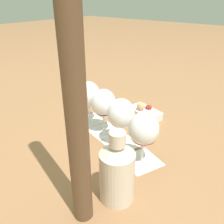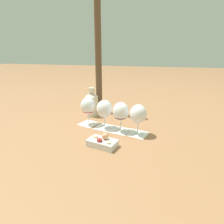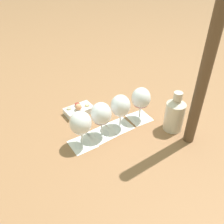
% 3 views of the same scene
% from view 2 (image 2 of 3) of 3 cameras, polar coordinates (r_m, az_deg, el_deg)
% --- Properties ---
extents(ground_plane, '(8.00, 8.00, 0.00)m').
position_cam_2_polar(ground_plane, '(1.24, -0.04, -4.82)').
color(ground_plane, '#936642').
extents(tasting_card_0, '(0.14, 0.14, 0.00)m').
position_cam_2_polar(tasting_card_0, '(1.33, -6.66, -3.32)').
color(tasting_card_0, white).
rests_on(tasting_card_0, ground_plane).
extents(tasting_card_1, '(0.14, 0.14, 0.00)m').
position_cam_2_polar(tasting_card_1, '(1.26, -2.12, -4.39)').
color(tasting_card_1, white).
rests_on(tasting_card_1, ground_plane).
extents(tasting_card_2, '(0.13, 0.14, 0.00)m').
position_cam_2_polar(tasting_card_2, '(1.22, 2.44, -5.32)').
color(tasting_card_2, white).
rests_on(tasting_card_2, ground_plane).
extents(tasting_card_3, '(0.14, 0.14, 0.00)m').
position_cam_2_polar(tasting_card_3, '(1.18, 7.28, -6.20)').
color(tasting_card_3, white).
rests_on(tasting_card_3, ground_plane).
extents(wine_glass_0, '(0.10, 0.10, 0.18)m').
position_cam_2_polar(wine_glass_0, '(1.29, -6.84, 1.42)').
color(wine_glass_0, white).
rests_on(wine_glass_0, tasting_card_0).
extents(wine_glass_1, '(0.10, 0.10, 0.18)m').
position_cam_2_polar(wine_glass_1, '(1.22, -2.18, 0.57)').
color(wine_glass_1, white).
rests_on(wine_glass_1, tasting_card_1).
extents(wine_glass_2, '(0.10, 0.10, 0.18)m').
position_cam_2_polar(wine_glass_2, '(1.18, 2.51, -0.20)').
color(wine_glass_2, white).
rests_on(wine_glass_2, tasting_card_2).
extents(wine_glass_3, '(0.10, 0.10, 0.18)m').
position_cam_2_polar(wine_glass_3, '(1.14, 7.51, -0.95)').
color(wine_glass_3, white).
rests_on(wine_glass_3, tasting_card_3).
extents(ceramic_vase, '(0.09, 0.09, 0.21)m').
position_cam_2_polar(ceramic_vase, '(1.47, -5.79, 2.43)').
color(ceramic_vase, beige).
rests_on(ceramic_vase, ground_plane).
extents(snack_dish, '(0.17, 0.12, 0.07)m').
position_cam_2_polar(snack_dish, '(1.03, -2.93, -8.62)').
color(snack_dish, silver).
rests_on(snack_dish, ground_plane).
extents(umbrella_pole, '(0.05, 0.05, 0.79)m').
position_cam_2_polar(umbrella_pole, '(1.50, -3.92, 14.77)').
color(umbrella_pole, brown).
rests_on(umbrella_pole, ground_plane).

